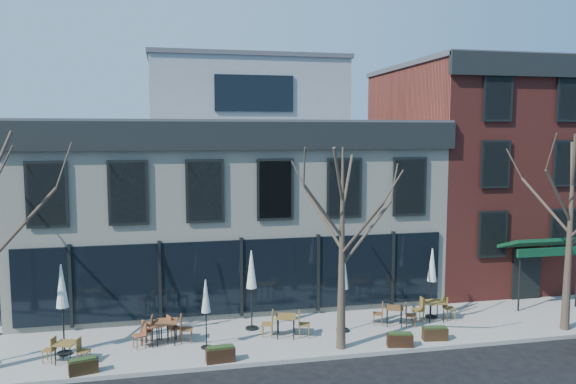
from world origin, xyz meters
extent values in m
plane|color=black|center=(0.00, 0.00, 0.00)|extent=(120.00, 120.00, 0.00)
cube|color=gray|center=(3.25, -2.15, 0.07)|extent=(33.50, 4.70, 0.15)
cube|color=silver|center=(0.00, 5.00, 4.00)|extent=(18.00, 10.00, 8.00)
cube|color=#47474C|center=(0.00, 5.00, 8.05)|extent=(18.30, 10.30, 0.30)
cube|color=black|center=(0.00, -0.12, 7.55)|extent=(18.30, 0.25, 1.10)
cube|color=black|center=(-9.12, 5.00, 7.55)|extent=(0.25, 10.30, 1.10)
cube|color=black|center=(0.00, -0.06, 1.90)|extent=(17.20, 0.12, 3.00)
cube|color=black|center=(-9.06, 4.00, 1.90)|extent=(0.12, 7.50, 3.00)
cube|color=gray|center=(1.00, 6.00, 9.60)|extent=(9.00, 6.50, 3.00)
cube|color=maroon|center=(13.00, 5.00, 5.50)|extent=(8.00, 10.00, 11.00)
cube|color=#47474C|center=(13.00, 5.00, 11.05)|extent=(8.20, 10.20, 0.25)
cube|color=black|center=(13.00, -0.12, 10.60)|extent=(8.20, 0.25, 1.00)
cube|color=#0C361E|center=(13.00, -0.85, 2.90)|extent=(3.20, 1.66, 0.67)
cube|color=black|center=(13.00, -0.05, 1.25)|extent=(1.40, 0.10, 2.50)
cylinder|color=#382B21|center=(-7.43, -3.01, 4.68)|extent=(2.23, 0.50, 2.48)
cone|color=#382B21|center=(3.00, -3.90, 3.67)|extent=(0.34, 0.34, 7.04)
cylinder|color=#382B21|center=(3.95, -3.73, 4.18)|extent=(2.00, 0.46, 2.21)
cylinder|color=#382B21|center=(2.60, -3.04, 4.59)|extent=(0.93, 1.84, 1.91)
cylinder|color=#382B21|center=(2.25, -4.17, 5.04)|extent=(1.61, 0.68, 1.97)
cylinder|color=#382B21|center=(3.40, -4.76, 4.51)|extent=(0.93, 1.83, 2.03)
cone|color=#382B21|center=(12.00, -3.90, 3.89)|extent=(0.34, 0.34, 7.48)
cylinder|color=#382B21|center=(11.57, -2.99, 4.86)|extent=(0.98, 1.94, 2.03)
cylinder|color=#382B21|center=(11.20, -4.19, 5.35)|extent=(1.71, 0.71, 2.09)
cube|color=brown|center=(-6.20, -3.21, 0.81)|extent=(0.80, 0.80, 0.04)
cylinder|color=black|center=(-6.52, -3.38, 0.48)|extent=(0.04, 0.04, 0.66)
cylinder|color=black|center=(-6.03, -3.53, 0.48)|extent=(0.04, 0.04, 0.66)
cylinder|color=black|center=(-6.37, -2.89, 0.48)|extent=(0.04, 0.04, 0.66)
cylinder|color=black|center=(-5.88, -3.04, 0.48)|extent=(0.04, 0.04, 0.66)
cube|color=brown|center=(-3.31, -2.14, 0.88)|extent=(0.92, 0.92, 0.04)
cylinder|color=black|center=(-3.46, -2.51, 0.51)|extent=(0.04, 0.04, 0.72)
cylinder|color=black|center=(-2.94, -2.28, 0.51)|extent=(0.04, 0.04, 0.72)
cylinder|color=black|center=(-3.68, -1.99, 0.51)|extent=(0.04, 0.04, 0.72)
cylinder|color=black|center=(-3.17, -1.77, 0.51)|extent=(0.04, 0.04, 0.72)
cube|color=brown|center=(-2.98, -2.13, 0.94)|extent=(0.82, 0.82, 0.04)
cylinder|color=black|center=(-3.31, -2.40, 0.54)|extent=(0.04, 0.04, 0.78)
cylinder|color=black|center=(-2.70, -2.46, 0.54)|extent=(0.04, 0.04, 0.78)
cylinder|color=black|center=(-3.25, -1.80, 0.54)|extent=(0.04, 0.04, 0.78)
cylinder|color=black|center=(-2.65, -1.85, 0.54)|extent=(0.04, 0.04, 0.78)
cube|color=brown|center=(1.34, -2.41, 0.92)|extent=(0.90, 0.90, 0.04)
cylinder|color=black|center=(0.98, -2.62, 0.53)|extent=(0.04, 0.04, 0.76)
cylinder|color=black|center=(1.55, -2.77, 0.53)|extent=(0.04, 0.04, 0.76)
cylinder|color=black|center=(1.13, -2.05, 0.53)|extent=(0.04, 0.04, 0.76)
cylinder|color=black|center=(1.70, -2.20, 0.53)|extent=(0.04, 0.04, 0.76)
cube|color=brown|center=(5.75, -2.10, 0.86)|extent=(0.87, 0.87, 0.04)
cylinder|color=black|center=(5.40, -2.26, 0.50)|extent=(0.04, 0.04, 0.70)
cylinder|color=black|center=(5.91, -2.45, 0.50)|extent=(0.04, 0.04, 0.70)
cylinder|color=black|center=(5.59, -1.76, 0.50)|extent=(0.04, 0.04, 0.70)
cylinder|color=black|center=(6.10, -1.95, 0.50)|extent=(0.04, 0.04, 0.70)
cube|color=brown|center=(7.52, -1.92, 0.91)|extent=(0.76, 0.76, 0.04)
cylinder|color=black|center=(7.21, -2.21, 0.53)|extent=(0.04, 0.04, 0.75)
cylinder|color=black|center=(7.80, -2.23, 0.53)|extent=(0.04, 0.04, 0.75)
cylinder|color=black|center=(7.23, -1.62, 0.53)|extent=(0.04, 0.04, 0.75)
cylinder|color=black|center=(7.82, -1.64, 0.53)|extent=(0.04, 0.04, 0.75)
cylinder|color=black|center=(-6.39, -2.43, 0.18)|extent=(0.50, 0.50, 0.07)
cylinder|color=black|center=(-6.39, -2.43, 1.40)|extent=(0.06, 0.06, 2.50)
cone|color=silver|center=(-6.39, -2.43, 2.53)|extent=(0.41, 0.41, 1.47)
cylinder|color=black|center=(-1.62, -2.91, 0.18)|extent=(0.39, 0.39, 0.05)
cylinder|color=black|center=(-1.62, -2.91, 1.13)|extent=(0.04, 0.04, 1.97)
cone|color=#B9BDAF|center=(-1.62, -2.91, 2.03)|extent=(0.32, 0.32, 1.16)
cylinder|color=black|center=(0.22, -1.35, 0.18)|extent=(0.49, 0.49, 0.07)
cylinder|color=black|center=(0.22, -1.35, 1.38)|extent=(0.06, 0.06, 2.46)
cone|color=silver|center=(0.22, -1.35, 2.50)|extent=(0.40, 0.40, 1.45)
cylinder|color=black|center=(3.58, -2.30, 0.18)|extent=(0.50, 0.50, 0.07)
cylinder|color=black|center=(3.58, -2.30, 1.41)|extent=(0.06, 0.06, 2.51)
cone|color=beige|center=(3.58, -2.30, 2.55)|extent=(0.41, 0.41, 1.48)
cylinder|color=black|center=(7.60, -1.52, 0.18)|extent=(0.46, 0.46, 0.06)
cylinder|color=black|center=(7.60, -1.52, 1.30)|extent=(0.05, 0.05, 2.29)
cone|color=silver|center=(7.60, -1.52, 2.34)|extent=(0.38, 0.38, 1.36)
cube|color=black|center=(-5.54, -4.20, 0.37)|extent=(0.94, 0.57, 0.44)
cube|color=#1E3314|center=(-5.54, -4.20, 0.61)|extent=(0.84, 0.47, 0.07)
cube|color=black|center=(-1.25, -4.20, 0.39)|extent=(0.97, 0.45, 0.48)
cube|color=#1E3314|center=(-1.25, -4.20, 0.64)|extent=(0.87, 0.36, 0.08)
cube|color=black|center=(5.08, -4.20, 0.37)|extent=(0.95, 0.54, 0.45)
cube|color=#1E3314|center=(5.08, -4.20, 0.62)|extent=(0.85, 0.46, 0.07)
cube|color=black|center=(6.59, -3.88, 0.37)|extent=(0.93, 0.47, 0.45)
cube|color=#1E3314|center=(6.59, -3.88, 0.61)|extent=(0.83, 0.39, 0.07)
camera|label=1|loc=(-2.83, -22.08, 7.68)|focal=35.00mm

